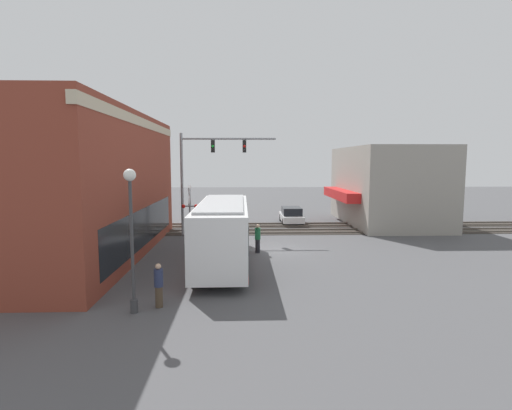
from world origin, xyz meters
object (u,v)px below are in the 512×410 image
(pedestrian_by_lamp, at_px, (159,285))
(pedestrian_near_bus, at_px, (258,238))
(city_bus, at_px, (223,230))
(parked_car_white, at_px, (291,216))
(crossing_signal, at_px, (190,206))
(streetlamp, at_px, (131,228))

(pedestrian_by_lamp, distance_m, pedestrian_near_bus, 9.79)
(city_bus, xyz_separation_m, parked_car_white, (14.11, -5.40, -1.19))
(parked_car_white, height_order, pedestrian_by_lamp, pedestrian_by_lamp)
(crossing_signal, distance_m, streetlamp, 14.38)
(pedestrian_by_lamp, relative_size, pedestrian_near_bus, 0.97)
(streetlamp, bearing_deg, city_bus, -23.64)
(pedestrian_by_lamp, height_order, pedestrian_near_bus, pedestrian_near_bus)
(city_bus, distance_m, crossing_signal, 8.14)
(city_bus, height_order, pedestrian_by_lamp, city_bus)
(city_bus, relative_size, streetlamp, 1.97)
(city_bus, distance_m, pedestrian_by_lamp, 6.60)
(crossing_signal, bearing_deg, pedestrian_by_lamp, -177.52)
(streetlamp, distance_m, pedestrian_by_lamp, 2.45)
(streetlamp, relative_size, pedestrian_by_lamp, 3.10)
(streetlamp, bearing_deg, pedestrian_near_bus, -27.42)
(city_bus, distance_m, pedestrian_near_bus, 3.50)
(city_bus, distance_m, parked_car_white, 15.16)
(city_bus, xyz_separation_m, pedestrian_by_lamp, (-6.17, 2.13, -1.00))
(pedestrian_by_lamp, bearing_deg, crossing_signal, 2.48)
(crossing_signal, xyz_separation_m, pedestrian_near_bus, (-4.93, -4.69, -1.41))
(city_bus, distance_m, streetlamp, 7.41)
(parked_car_white, xyz_separation_m, pedestrian_near_bus, (-11.38, 3.44, 0.21))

